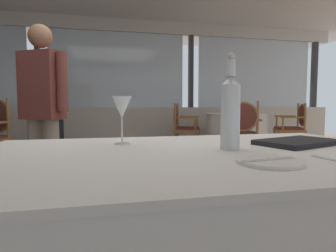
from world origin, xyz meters
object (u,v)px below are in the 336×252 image
object	(u,v)px
side_plate	(269,162)
dining_chair_1_1	(183,124)
water_bottle	(230,110)
dining_chair_1_2	(242,128)
diner_person_0	(54,103)
menu_book	(298,142)
dining_chair_1_3	(294,125)
wine_glass	(122,108)
diner_person_1	(42,105)
dining_chair_1_0	(233,121)

from	to	relation	value
side_plate	dining_chair_1_1	bearing A→B (deg)	77.41
side_plate	water_bottle	distance (m)	0.30
dining_chair_1_2	diner_person_0	xyz separation A→B (m)	(-2.71, 0.71, 0.37)
water_bottle	menu_book	bearing A→B (deg)	8.21
dining_chair_1_1	dining_chair_1_3	world-z (taller)	dining_chair_1_1
water_bottle	wine_glass	bearing A→B (deg)	149.96
side_plate	diner_person_1	xyz separation A→B (m)	(-0.97, 2.02, 0.15)
water_bottle	diner_person_0	xyz separation A→B (m)	(-1.16, 3.64, 0.04)
menu_book	dining_chair_1_3	size ratio (longest dim) A/B	0.36
water_bottle	menu_book	xyz separation A→B (m)	(0.33, 0.05, -0.13)
diner_person_0	dining_chair_1_2	bearing A→B (deg)	114.98
menu_book	diner_person_0	world-z (taller)	diner_person_0
dining_chair_1_1	diner_person_1	bearing A→B (deg)	-107.07
dining_chair_1_3	diner_person_1	bearing A→B (deg)	46.16
diner_person_1	dining_chair_1_0	bearing A→B (deg)	165.61
wine_glass	dining_chair_1_2	xyz separation A→B (m)	(1.93, 2.71, -0.34)
diner_person_0	dining_chair_1_1	bearing A→B (deg)	144.54
wine_glass	dining_chair_1_0	distance (m)	5.28
dining_chair_1_3	dining_chair_1_1	bearing A→B (deg)	-0.00
side_plate	dining_chair_1_0	xyz separation A→B (m)	(2.28, 5.04, -0.21)
wine_glass	diner_person_0	size ratio (longest dim) A/B	0.12
dining_chair_1_2	diner_person_1	distance (m)	2.81
dining_chair_1_0	diner_person_1	bearing A→B (deg)	-25.56
dining_chair_1_3	side_plate	bearing A→B (deg)	74.56
water_bottle	dining_chair_1_0	xyz separation A→B (m)	(2.28, 4.77, -0.35)
side_plate	dining_chair_1_3	world-z (taller)	dining_chair_1_3
diner_person_1	diner_person_0	bearing A→B (deg)	-141.55
water_bottle	dining_chair_1_2	bearing A→B (deg)	62.10
menu_book	side_plate	bearing A→B (deg)	-155.16
dining_chair_1_0	dining_chair_1_2	bearing A→B (deg)	0.00
dining_chair_1_2	dining_chair_1_1	bearing A→B (deg)	44.93
side_plate	diner_person_0	bearing A→B (deg)	106.53
dining_chair_1_0	dining_chair_1_3	xyz separation A→B (m)	(0.55, -1.28, 0.01)
wine_glass	dining_chair_1_3	size ratio (longest dim) A/B	0.21
side_plate	dining_chair_1_3	xyz separation A→B (m)	(2.83, 3.76, -0.20)
menu_book	diner_person_0	distance (m)	3.89
diner_person_0	diner_person_1	size ratio (longest dim) A/B	1.02
dining_chair_1_0	menu_book	bearing A→B (deg)	-0.88
menu_book	dining_chair_1_3	distance (m)	4.26
water_bottle	diner_person_0	world-z (taller)	diner_person_0
side_plate	wine_glass	distance (m)	0.64
water_bottle	diner_person_0	size ratio (longest dim) A/B	0.22
menu_book	dining_chair_1_3	bearing A→B (deg)	34.96
dining_chair_1_2	dining_chair_1_3	xyz separation A→B (m)	(1.28, 0.56, -0.01)
menu_book	dining_chair_1_3	xyz separation A→B (m)	(2.50, 3.44, -0.21)
dining_chair_1_1	diner_person_0	bearing A→B (deg)	-143.43
wine_glass	dining_chair_1_3	xyz separation A→B (m)	(3.21, 3.27, -0.35)
water_bottle	wine_glass	xyz separation A→B (m)	(-0.38, 0.22, 0.01)
diner_person_0	wine_glass	bearing A→B (deg)	52.44
wine_glass	dining_chair_1_3	world-z (taller)	wine_glass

